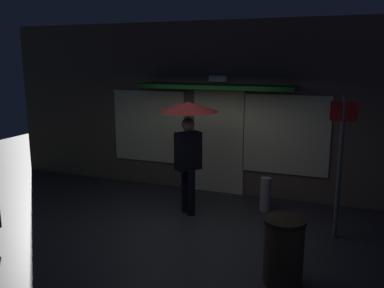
{
  "coord_description": "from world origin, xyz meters",
  "views": [
    {
      "loc": [
        2.46,
        -5.93,
        2.84
      ],
      "look_at": [
        -0.07,
        0.78,
        1.33
      ],
      "focal_mm": 37.97,
      "sensor_mm": 36.0,
      "label": 1
    }
  ],
  "objects": [
    {
      "name": "sidewalk_bollard",
      "position": [
        1.17,
        1.42,
        0.32
      ],
      "size": [
        0.2,
        0.2,
        0.65
      ],
      "primitive_type": "cylinder",
      "color": "#9E998E",
      "rests_on": "ground"
    },
    {
      "name": "street_sign_post",
      "position": [
        2.45,
        0.63,
        1.31
      ],
      "size": [
        0.4,
        0.07,
        2.31
      ],
      "color": "#595B60",
      "rests_on": "ground"
    },
    {
      "name": "person_with_umbrella",
      "position": [
        -0.15,
        0.78,
        1.64
      ],
      "size": [
        1.1,
        1.1,
        2.09
      ],
      "rotation": [
        0.0,
        0.0,
        -2.22
      ],
      "color": "black",
      "rests_on": "ground"
    },
    {
      "name": "building_facade",
      "position": [
        -0.0,
        2.34,
        1.8
      ],
      "size": [
        10.24,
        1.0,
        3.61
      ],
      "color": "brown",
      "rests_on": "ground"
    },
    {
      "name": "trash_bin",
      "position": [
        1.86,
        -1.03,
        0.44
      ],
      "size": [
        0.53,
        0.53,
        0.87
      ],
      "color": "#473823",
      "rests_on": "ground"
    },
    {
      "name": "ground_plane",
      "position": [
        0.0,
        0.0,
        0.0
      ],
      "size": [
        18.0,
        18.0,
        0.0
      ],
      "primitive_type": "plane",
      "color": "#2D2D33"
    }
  ]
}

